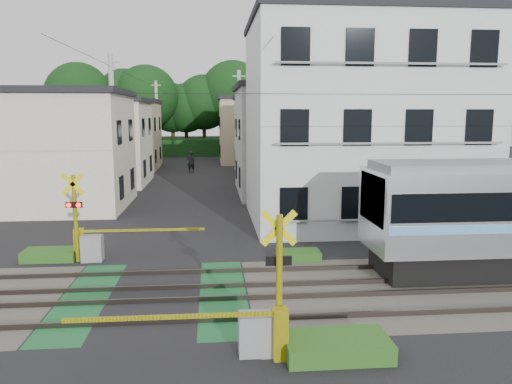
{
  "coord_description": "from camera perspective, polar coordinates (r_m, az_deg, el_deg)",
  "views": [
    {
      "loc": [
        1.64,
        -13.45,
        5.04
      ],
      "look_at": [
        3.28,
        5.0,
        2.11
      ],
      "focal_mm": 35.0,
      "sensor_mm": 36.0,
      "label": 1
    }
  ],
  "objects": [
    {
      "name": "ground",
      "position": [
        14.45,
        -11.51,
        -11.61
      ],
      "size": [
        120.0,
        120.0,
        0.0
      ],
      "primitive_type": "plane",
      "color": "black"
    },
    {
      "name": "track_bed",
      "position": [
        14.44,
        -11.51,
        -11.47
      ],
      "size": [
        120.0,
        120.0,
        0.14
      ],
      "color": "#47423A",
      "rests_on": "ground"
    },
    {
      "name": "crossing_signal_near",
      "position": [
        10.75,
        0.41,
        -14.76
      ],
      "size": [
        4.74,
        0.65,
        3.09
      ],
      "color": "yellow",
      "rests_on": "ground"
    },
    {
      "name": "crossing_signal_far",
      "position": [
        18.14,
        -18.47,
        -5.3
      ],
      "size": [
        4.74,
        0.65,
        3.09
      ],
      "color": "yellow",
      "rests_on": "ground"
    },
    {
      "name": "apartment_block",
      "position": [
        23.95,
        11.68,
        7.88
      ],
      "size": [
        10.2,
        8.36,
        9.3
      ],
      "color": "silver",
      "rests_on": "ground"
    },
    {
      "name": "houses_row",
      "position": [
        39.43,
        -7.13,
        6.3
      ],
      "size": [
        22.07,
        31.35,
        6.8
      ],
      "color": "beige",
      "rests_on": "ground"
    },
    {
      "name": "tree_hill",
      "position": [
        62.14,
        -6.52,
        9.59
      ],
      "size": [
        40.0,
        13.24,
        11.58
      ],
      "color": "black",
      "rests_on": "ground"
    },
    {
      "name": "catenary",
      "position": [
        14.23,
        12.81,
        3.34
      ],
      "size": [
        60.0,
        5.04,
        7.0
      ],
      "color": "#2D2D33",
      "rests_on": "ground"
    },
    {
      "name": "utility_poles",
      "position": [
        36.57,
        -9.37,
        7.36
      ],
      "size": [
        7.9,
        42.0,
        8.0
      ],
      "color": "#A5A5A0",
      "rests_on": "ground"
    },
    {
      "name": "pedestrian",
      "position": [
        43.23,
        -7.45,
        3.44
      ],
      "size": [
        0.77,
        0.6,
        1.85
      ],
      "primitive_type": "imported",
      "rotation": [
        0.0,
        0.0,
        3.39
      ],
      "color": "black",
      "rests_on": "ground"
    },
    {
      "name": "weed_patches",
      "position": [
        14.21,
        -4.38,
        -11.02
      ],
      "size": [
        10.25,
        8.8,
        0.4
      ],
      "color": "#2D5E1E",
      "rests_on": "ground"
    }
  ]
}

